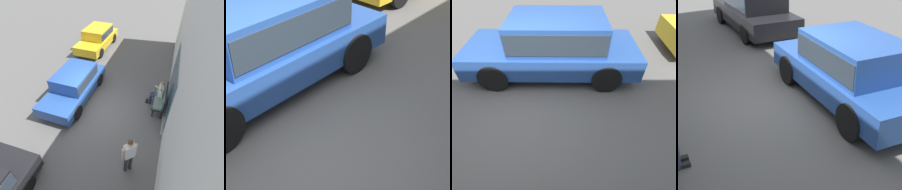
# 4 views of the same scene
# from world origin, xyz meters

# --- Properties ---
(ground_plane) EXTENTS (60.00, 60.00, 0.00)m
(ground_plane) POSITION_xyz_m (0.00, 0.00, 0.00)
(ground_plane) COLOR #565451
(parked_car_mid) EXTENTS (4.29, 1.85, 1.47)m
(parked_car_mid) POSITION_xyz_m (-0.65, -1.43, 0.81)
(parked_car_mid) COLOR #23478E
(parked_car_mid) RESTS_ON ground_plane
(parked_car_far) EXTENTS (4.60, 1.87, 1.48)m
(parked_car_far) POSITION_xyz_m (5.49, -1.48, 0.81)
(parked_car_far) COLOR black
(parked_car_far) RESTS_ON ground_plane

